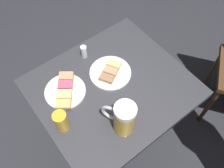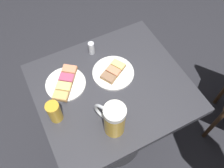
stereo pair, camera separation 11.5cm
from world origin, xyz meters
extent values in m
plane|color=#28282D|center=(0.00, 0.00, 0.00)|extent=(6.00, 6.00, 0.00)
cylinder|color=black|center=(0.00, 0.00, 0.01)|extent=(0.44, 0.44, 0.01)
cylinder|color=black|center=(0.00, 0.00, 0.36)|extent=(0.09, 0.09, 0.70)
cube|color=#333338|center=(0.00, 0.00, 0.71)|extent=(0.65, 0.73, 0.04)
cylinder|color=white|center=(-0.07, 0.04, 0.73)|extent=(0.21, 0.21, 0.01)
cube|color=#9E7547|center=(-0.09, 0.08, 0.74)|extent=(0.08, 0.07, 0.01)
cube|color=#EFE07A|center=(-0.09, 0.08, 0.75)|extent=(0.08, 0.07, 0.01)
cube|color=#9E7547|center=(-0.07, 0.04, 0.74)|extent=(0.08, 0.07, 0.01)
cube|color=#EA8E66|center=(-0.07, 0.04, 0.75)|extent=(0.08, 0.07, 0.01)
cube|color=#9E7547|center=(-0.04, 0.00, 0.74)|extent=(0.08, 0.07, 0.01)
cube|color=#997051|center=(-0.04, 0.00, 0.75)|extent=(0.08, 0.07, 0.01)
cylinder|color=white|center=(-0.11, -0.20, 0.73)|extent=(0.20, 0.20, 0.01)
cube|color=#9E7547|center=(-0.17, -0.15, 0.74)|extent=(0.08, 0.09, 0.01)
cube|color=#EA8E66|center=(-0.17, -0.15, 0.75)|extent=(0.08, 0.08, 0.01)
cube|color=#9E7547|center=(-0.13, -0.18, 0.74)|extent=(0.08, 0.09, 0.01)
cube|color=#BC4C70|center=(-0.13, -0.18, 0.75)|extent=(0.08, 0.08, 0.01)
cube|color=#9E7547|center=(-0.09, -0.21, 0.74)|extent=(0.08, 0.09, 0.01)
cube|color=#EFE07A|center=(-0.09, -0.21, 0.75)|extent=(0.08, 0.08, 0.01)
cube|color=#9E7547|center=(-0.05, -0.24, 0.74)|extent=(0.08, 0.09, 0.01)
cube|color=#E5B266|center=(-0.05, -0.24, 0.75)|extent=(0.08, 0.08, 0.01)
cylinder|color=gold|center=(0.20, -0.09, 0.80)|extent=(0.09, 0.09, 0.15)
cylinder|color=white|center=(0.20, -0.09, 0.89)|extent=(0.09, 0.09, 0.03)
torus|color=silver|center=(0.15, -0.11, 0.81)|extent=(0.10, 0.06, 0.10)
cylinder|color=gold|center=(0.03, -0.30, 0.78)|extent=(0.06, 0.06, 0.11)
cylinder|color=silver|center=(-0.24, 0.00, 0.76)|extent=(0.03, 0.03, 0.07)
cylinder|color=#472D19|center=(0.30, 0.62, 0.23)|extent=(0.03, 0.03, 0.46)
cylinder|color=#472D19|center=(0.11, 0.88, 0.23)|extent=(0.03, 0.03, 0.46)
camera|label=1|loc=(0.49, -0.38, 1.72)|focal=38.26mm
camera|label=2|loc=(0.55, -0.28, 1.72)|focal=38.26mm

